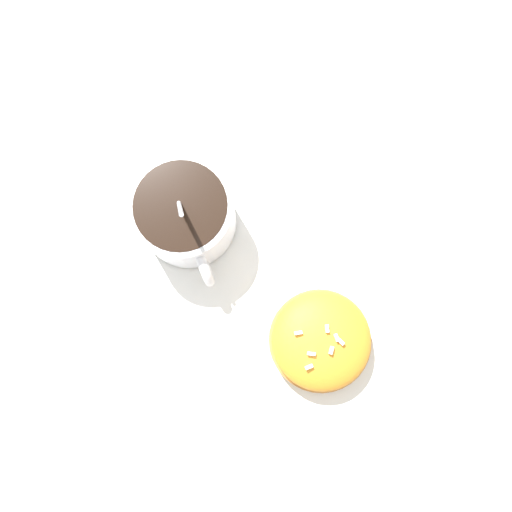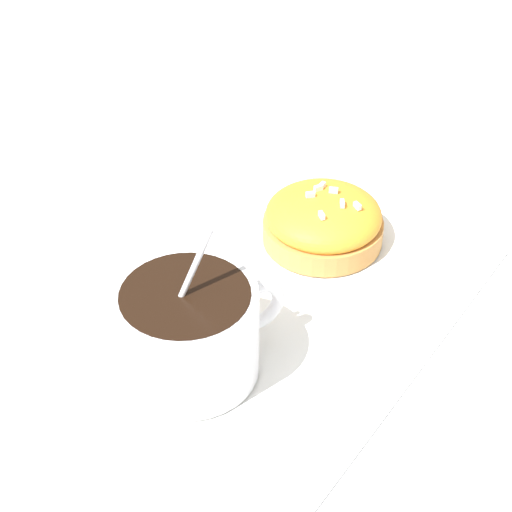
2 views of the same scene
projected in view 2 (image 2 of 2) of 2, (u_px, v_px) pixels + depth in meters
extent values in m
plane|color=#B2B2B7|center=(249.00, 295.00, 0.64)|extent=(3.00, 3.00, 0.00)
cube|color=white|center=(249.00, 294.00, 0.63)|extent=(0.32, 0.28, 0.00)
cylinder|color=white|center=(187.00, 333.00, 0.55)|extent=(0.09, 0.09, 0.07)
cylinder|color=black|center=(185.00, 301.00, 0.54)|extent=(0.08, 0.08, 0.01)
torus|color=white|center=(258.00, 305.00, 0.57)|extent=(0.04, 0.03, 0.04)
ellipsoid|color=silver|center=(225.00, 342.00, 0.58)|extent=(0.03, 0.02, 0.01)
cylinder|color=silver|center=(178.00, 304.00, 0.53)|extent=(0.05, 0.02, 0.10)
cylinder|color=#C18442|center=(323.00, 230.00, 0.68)|extent=(0.10, 0.10, 0.02)
ellipsoid|color=orange|center=(324.00, 215.00, 0.67)|extent=(0.09, 0.09, 0.03)
cube|color=white|center=(342.00, 203.00, 0.65)|extent=(0.01, 0.01, 0.00)
cube|color=white|center=(312.00, 195.00, 0.66)|extent=(0.01, 0.01, 0.00)
cube|color=white|center=(333.00, 190.00, 0.66)|extent=(0.01, 0.01, 0.00)
cube|color=white|center=(357.00, 206.00, 0.65)|extent=(0.01, 0.01, 0.00)
cube|color=white|center=(318.00, 188.00, 0.67)|extent=(0.01, 0.01, 0.00)
cube|color=white|center=(319.00, 185.00, 0.67)|extent=(0.01, 0.00, 0.00)
cube|color=white|center=(322.00, 215.00, 0.64)|extent=(0.01, 0.01, 0.00)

